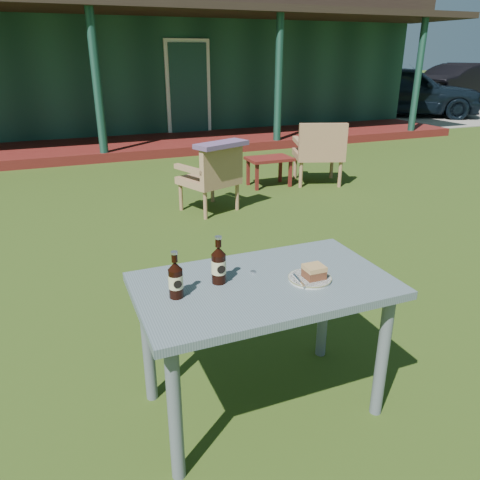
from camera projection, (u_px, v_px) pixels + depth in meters
name	position (u px, v px, depth m)	size (l,w,h in m)	color
ground	(180.00, 278.00, 3.83)	(80.00, 80.00, 0.00)	#334916
pavilion	(74.00, 58.00, 11.32)	(15.80, 8.30, 3.45)	#163A2E
gravel_strip	(430.00, 111.00, 14.82)	(9.00, 6.00, 0.02)	gray
car_near	(404.00, 91.00, 13.56)	(1.70, 4.23, 1.44)	black
car_far	(476.00, 86.00, 15.58)	(1.52, 4.37, 1.44)	black
cafe_table	(264.00, 301.00, 2.23)	(1.20, 0.70, 0.72)	slate
plate	(310.00, 278.00, 2.21)	(0.20, 0.20, 0.01)	silver
cake_slice	(314.00, 272.00, 2.19)	(0.09, 0.09, 0.06)	#562E1B
fork	(299.00, 280.00, 2.17)	(0.01, 0.14, 0.00)	silver
cola_bottle_near	(219.00, 264.00, 2.15)	(0.07, 0.07, 0.23)	black
cola_bottle_far	(176.00, 279.00, 2.02)	(0.06, 0.07, 0.22)	black
bottle_cap	(253.00, 272.00, 2.28)	(0.03, 0.03, 0.01)	silver
armchair_left	(213.00, 175.00, 5.31)	(0.73, 0.71, 0.77)	#9E744F
armchair_right	(319.00, 150.00, 6.43)	(0.80, 0.78, 0.87)	#9E744F
floral_throw	(221.00, 145.00, 5.07)	(0.61, 0.24, 0.05)	#5F466D
side_table	(269.00, 162.00, 6.39)	(0.60, 0.40, 0.40)	#5E1A16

